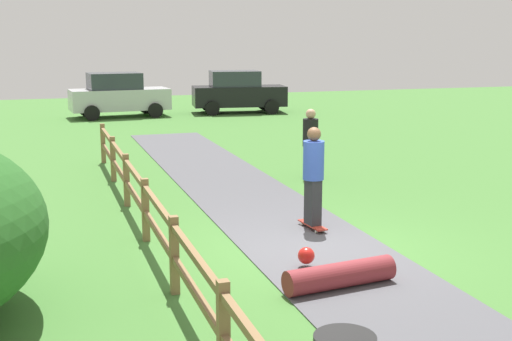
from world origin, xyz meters
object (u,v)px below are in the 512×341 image
object	(u,v)px
parked_car_black	(238,92)
parked_car_silver	(118,95)
skater_fallen	(337,274)
skater_riding	(313,172)
bystander_black	(310,140)

from	to	relation	value
parked_car_black	parked_car_silver	size ratio (longest dim) A/B	1.02
skater_fallen	parked_car_silver	distance (m)	21.68
skater_riding	parked_car_black	distance (m)	19.32
skater_fallen	parked_car_silver	world-z (taller)	parked_car_silver
parked_car_black	skater_fallen	bearing A→B (deg)	-102.68
skater_riding	bystander_black	distance (m)	4.55
bystander_black	parked_car_black	distance (m)	14.85
skater_riding	parked_car_silver	xyz separation A→B (m)	(-1.32, 18.87, -0.11)
skater_riding	parked_car_silver	size ratio (longest dim) A/B	0.43
bystander_black	parked_car_silver	world-z (taller)	parked_car_silver
skater_fallen	bystander_black	distance (m)	7.47
skater_riding	parked_car_black	bearing A→B (deg)	77.75
skater_fallen	parked_car_silver	size ratio (longest dim) A/B	0.39
parked_car_black	parked_car_silver	world-z (taller)	same
skater_riding	parked_car_silver	distance (m)	18.91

